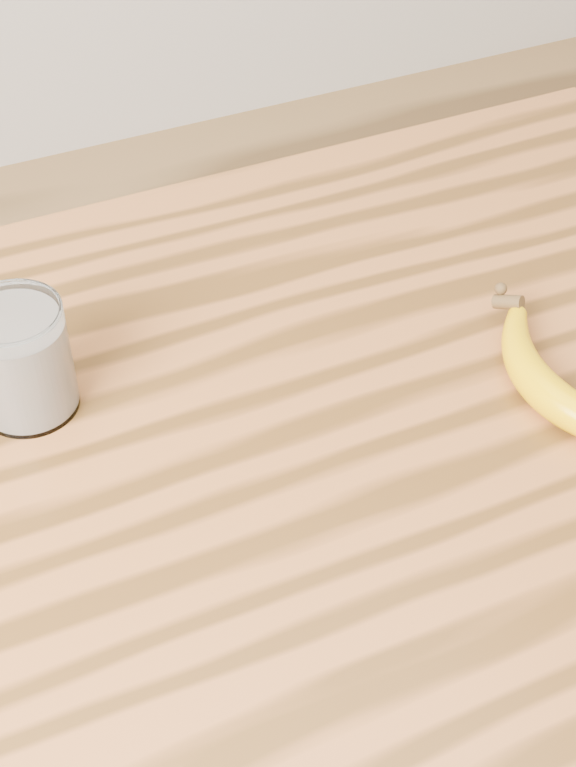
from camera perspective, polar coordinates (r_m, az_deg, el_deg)
name	(u,v)px	position (r m, az deg, el deg)	size (l,w,h in m)	color
table	(270,529)	(1.02, -0.94, -7.80)	(1.20, 0.80, 0.90)	#945627
smoothie_glass	(21,361)	(0.94, -14.05, 1.17)	(0.09, 0.09, 0.11)	white
banana	(550,397)	(0.95, 13.81, -0.72)	(0.11, 0.29, 0.04)	#E4AB00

